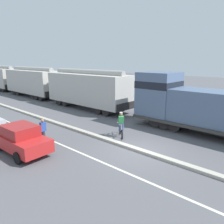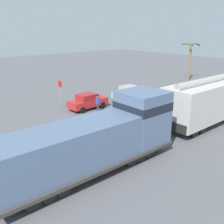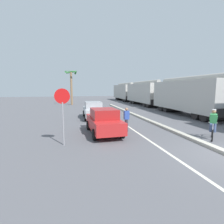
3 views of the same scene
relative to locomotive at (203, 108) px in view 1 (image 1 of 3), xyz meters
The scene contains 9 objects.
ground_plane 6.18m from the locomotive, 165.77° to the left, with size 120.00×120.00×0.00m, color #56565B.
median_curb 9.56m from the locomotive, 127.56° to the left, with size 0.36×36.00×0.16m, color #B2AD9E.
lane_stripe 11.18m from the locomotive, 137.49° to the left, with size 0.14×36.00×0.01m, color silver.
locomotive is the anchor object (origin of this frame).
hopper_car_lead 12.16m from the locomotive, 90.00° to the left, with size 2.90×10.60×4.18m.
hopper_car_middle 23.76m from the locomotive, 90.00° to the left, with size 2.90×10.60×4.18m.
parked_car_red 12.16m from the locomotive, 148.44° to the left, with size 1.96×4.26×1.62m.
cyclist 5.94m from the locomotive, 140.40° to the left, with size 1.20×1.30×1.71m.
pedestrian_by_cars 10.94m from the locomotive, 143.64° to the left, with size 0.34×0.22×1.62m.
Camera 1 is at (-9.73, -6.78, 5.16)m, focal length 35.00 mm.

